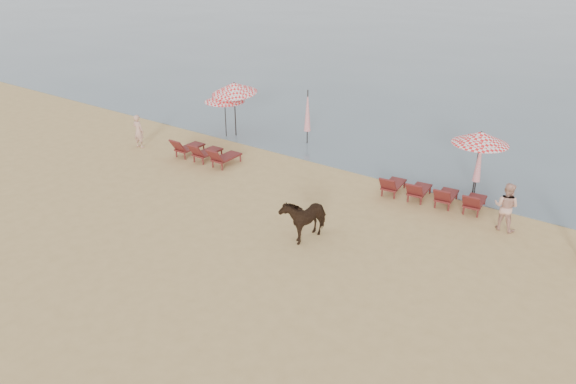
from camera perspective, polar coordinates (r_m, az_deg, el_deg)
name	(u,v)px	position (r m, az deg, el deg)	size (l,w,h in m)	color
ground	(179,292)	(15.56, -10.97, -9.97)	(120.00, 120.00, 0.00)	tan
lounger_cluster_left	(204,152)	(23.95, -8.51, 4.07)	(2.72, 1.63, 0.59)	maroon
lounger_cluster_right	(432,193)	(20.56, 14.38, -0.07)	(3.68, 1.87, 0.56)	maroon
umbrella_open_left_a	(225,97)	(26.38, -6.47, 9.54)	(1.87, 1.87, 2.12)	black
umbrella_open_left_b	(234,88)	(26.35, -5.50, 10.48)	(2.10, 2.14, 2.68)	black
umbrella_open_right	(481,138)	(21.08, 19.00, 5.23)	(1.99, 1.99, 2.43)	black
umbrella_closed_left	(308,111)	(25.40, 2.00, 8.22)	(0.31, 0.31, 2.51)	black
umbrella_closed_right	(479,159)	(21.25, 18.86, 3.19)	(0.28, 0.28, 2.32)	black
cow	(304,217)	(17.58, 1.68, -2.51)	(0.76, 1.66, 1.40)	black
beachgoer_left	(138,131)	(26.04, -14.96, 6.00)	(0.55, 0.36, 1.51)	tan
beachgoer_right_a	(506,207)	(19.27, 21.27, -1.39)	(0.79, 0.61, 1.62)	tan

